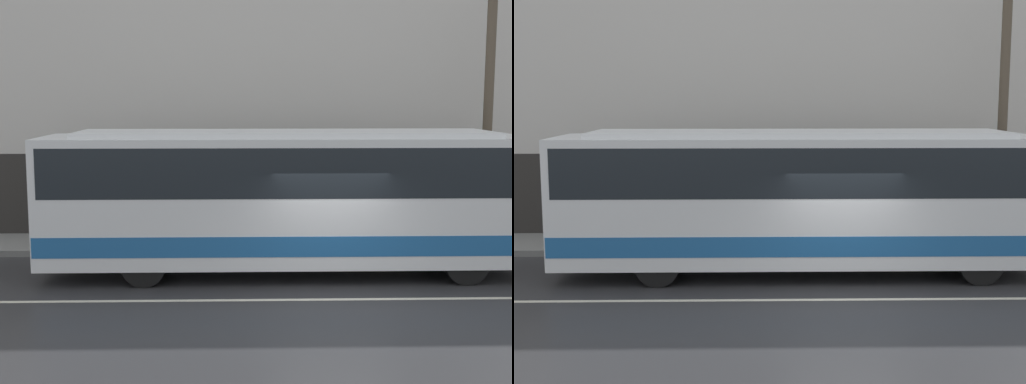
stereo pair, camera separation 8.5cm
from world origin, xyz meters
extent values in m
plane|color=#2D2D30|center=(0.00, 0.00, 0.00)|extent=(60.00, 60.00, 0.00)
cube|color=gray|center=(0.00, 5.18, 0.09)|extent=(60.00, 2.35, 0.17)
cube|color=silver|center=(0.00, 6.50, 4.95)|extent=(60.00, 0.30, 9.91)
cube|color=#2D2B28|center=(0.00, 6.34, 1.24)|extent=(60.00, 0.06, 2.48)
cube|color=beige|center=(0.00, 0.00, 0.00)|extent=(54.00, 0.14, 0.01)
cube|color=white|center=(-0.90, 2.21, 1.78)|extent=(11.10, 2.52, 2.87)
cube|color=#1E5999|center=(-0.90, 2.21, 0.90)|extent=(11.05, 2.54, 0.45)
cube|color=black|center=(-0.90, 2.21, 2.49)|extent=(10.77, 2.54, 1.09)
cube|color=white|center=(-0.90, 2.21, 3.28)|extent=(9.44, 2.14, 0.12)
cylinder|color=black|center=(3.05, 1.11, 0.49)|extent=(0.97, 0.28, 0.97)
cylinder|color=black|center=(3.05, 3.31, 0.49)|extent=(0.97, 0.28, 0.97)
cylinder|color=black|center=(-4.06, 1.11, 0.49)|extent=(0.97, 0.28, 0.97)
cylinder|color=black|center=(-4.06, 3.31, 0.49)|extent=(0.97, 0.28, 0.97)
cylinder|color=brown|center=(4.69, 4.81, 3.65)|extent=(0.25, 0.25, 6.97)
cylinder|color=#333338|center=(0.94, 5.83, 0.88)|extent=(0.36, 0.36, 1.41)
sphere|color=tan|center=(0.94, 5.83, 1.71)|extent=(0.26, 0.26, 0.26)
camera|label=1|loc=(-2.01, -14.10, 4.20)|focal=50.00mm
camera|label=2|loc=(-1.93, -14.11, 4.20)|focal=50.00mm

